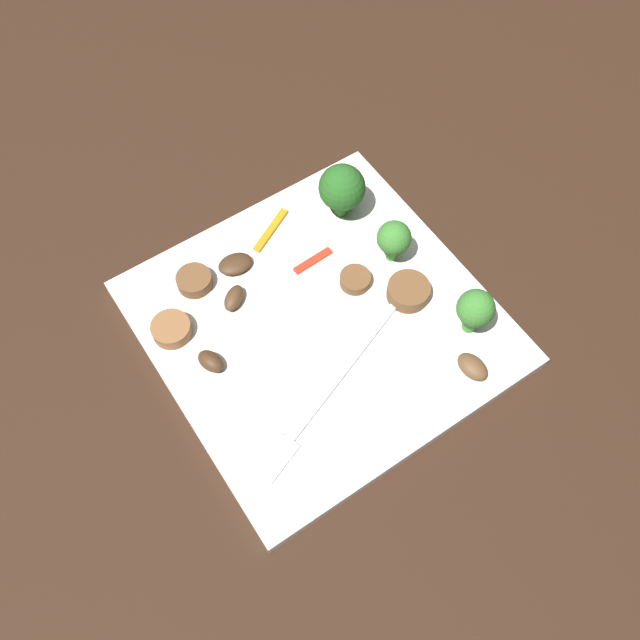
# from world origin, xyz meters

# --- Properties ---
(ground_plane) EXTENTS (1.40, 1.40, 0.00)m
(ground_plane) POSITION_xyz_m (0.00, 0.00, 0.00)
(ground_plane) COLOR black
(plate) EXTENTS (0.27, 0.27, 0.01)m
(plate) POSITION_xyz_m (0.00, 0.00, 0.01)
(plate) COLOR white
(plate) RESTS_ON ground_plane
(fork) EXTENTS (0.17, 0.07, 0.00)m
(fork) POSITION_xyz_m (0.04, 0.06, 0.01)
(fork) COLOR silver
(fork) RESTS_ON plate
(broccoli_floret_0) EXTENTS (0.04, 0.04, 0.05)m
(broccoli_floret_0) POSITION_xyz_m (-0.08, -0.08, 0.04)
(broccoli_floret_0) COLOR #296420
(broccoli_floret_0) RESTS_ON plate
(broccoli_floret_1) EXTENTS (0.03, 0.03, 0.05)m
(broccoli_floret_1) POSITION_xyz_m (-0.10, 0.07, 0.04)
(broccoli_floret_1) COLOR #408630
(broccoli_floret_1) RESTS_ON plate
(broccoli_floret_2) EXTENTS (0.03, 0.03, 0.04)m
(broccoli_floret_2) POSITION_xyz_m (-0.09, -0.02, 0.04)
(broccoli_floret_2) COLOR #408630
(broccoli_floret_2) RESTS_ON plate
(sausage_slice_0) EXTENTS (0.04, 0.04, 0.01)m
(sausage_slice_0) POSITION_xyz_m (0.11, -0.06, 0.02)
(sausage_slice_0) COLOR brown
(sausage_slice_0) RESTS_ON plate
(sausage_slice_1) EXTENTS (0.03, 0.03, 0.01)m
(sausage_slice_1) POSITION_xyz_m (-0.04, -0.01, 0.02)
(sausage_slice_1) COLOR brown
(sausage_slice_1) RESTS_ON plate
(sausage_slice_2) EXTENTS (0.05, 0.05, 0.01)m
(sausage_slice_2) POSITION_xyz_m (-0.07, 0.02, 0.02)
(sausage_slice_2) COLOR brown
(sausage_slice_2) RESTS_ON plate
(sausage_slice_3) EXTENTS (0.04, 0.04, 0.01)m
(sausage_slice_3) POSITION_xyz_m (0.07, -0.09, 0.02)
(sausage_slice_3) COLOR brown
(sausage_slice_3) RESTS_ON plate
(mushroom_0) EXTENTS (0.03, 0.03, 0.01)m
(mushroom_0) POSITION_xyz_m (0.03, -0.08, 0.01)
(mushroom_0) COLOR #422B19
(mushroom_0) RESTS_ON plate
(mushroom_1) EXTENTS (0.02, 0.03, 0.01)m
(mushroom_1) POSITION_xyz_m (-0.07, 0.10, 0.02)
(mushroom_1) COLOR brown
(mushroom_1) RESTS_ON plate
(mushroom_2) EXTENTS (0.03, 0.03, 0.01)m
(mushroom_2) POSITION_xyz_m (0.05, -0.05, 0.02)
(mushroom_2) COLOR #4C331E
(mushroom_2) RESTS_ON plate
(mushroom_3) EXTENTS (0.02, 0.03, 0.01)m
(mushroom_3) POSITION_xyz_m (0.09, -0.01, 0.02)
(mushroom_3) COLOR #422B19
(mushroom_3) RESTS_ON plate
(pepper_strip_0) EXTENTS (0.05, 0.03, 0.00)m
(pepper_strip_0) POSITION_xyz_m (-0.01, -0.10, 0.01)
(pepper_strip_0) COLOR orange
(pepper_strip_0) RESTS_ON plate
(pepper_strip_1) EXTENTS (0.04, 0.01, 0.00)m
(pepper_strip_1) POSITION_xyz_m (-0.03, -0.05, 0.01)
(pepper_strip_1) COLOR red
(pepper_strip_1) RESTS_ON plate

